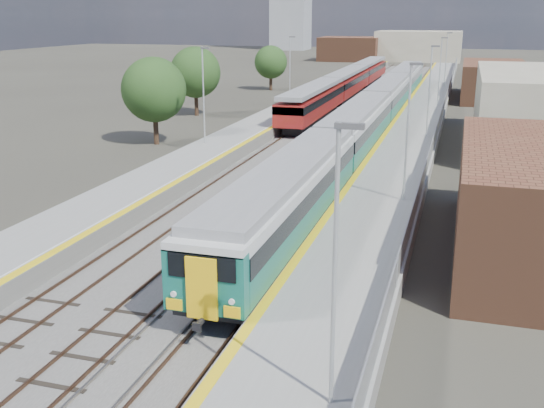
% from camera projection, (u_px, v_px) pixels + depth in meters
% --- Properties ---
extents(ground, '(320.00, 320.00, 0.00)m').
position_uv_depth(ground, '(362.00, 129.00, 63.05)').
color(ground, '#47443A').
rests_on(ground, ground).
extents(ballast_bed, '(10.50, 155.00, 0.06)m').
position_uv_depth(ballast_bed, '(345.00, 123.00, 65.96)').
color(ballast_bed, '#565451').
rests_on(ballast_bed, ground).
extents(tracks, '(8.96, 160.00, 0.17)m').
position_uv_depth(tracks, '(353.00, 120.00, 67.31)').
color(tracks, '#4C3323').
rests_on(tracks, ground).
extents(platform_right, '(4.70, 155.00, 8.52)m').
position_uv_depth(platform_right, '(419.00, 122.00, 63.74)').
color(platform_right, slate).
rests_on(platform_right, ground).
extents(platform_left, '(4.30, 155.00, 8.52)m').
position_uv_depth(platform_left, '(282.00, 116.00, 67.67)').
color(platform_left, slate).
rests_on(platform_left, ground).
extents(buildings, '(72.00, 185.50, 40.00)m').
position_uv_depth(buildings, '(346.00, 15.00, 146.28)').
color(buildings, brown).
rests_on(buildings, ground).
extents(green_train, '(3.02, 84.00, 3.32)m').
position_uv_depth(green_train, '(375.00, 109.00, 59.68)').
color(green_train, black).
rests_on(green_train, ground).
extents(red_train, '(2.94, 59.59, 3.71)m').
position_uv_depth(red_train, '(347.00, 83.00, 83.88)').
color(red_train, black).
rests_on(red_train, ground).
extents(tree_a, '(5.53, 5.53, 7.49)m').
position_uv_depth(tree_a, '(154.00, 90.00, 54.18)').
color(tree_a, '#382619').
rests_on(tree_a, ground).
extents(tree_b, '(5.58, 5.58, 7.56)m').
position_uv_depth(tree_b, '(195.00, 72.00, 69.90)').
color(tree_b, '#382619').
rests_on(tree_b, ground).
extents(tree_c, '(4.82, 4.82, 6.53)m').
position_uv_depth(tree_c, '(271.00, 62.00, 93.78)').
color(tree_c, '#382619').
rests_on(tree_c, ground).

